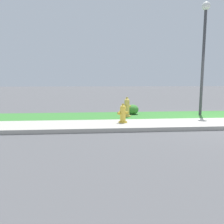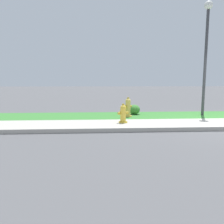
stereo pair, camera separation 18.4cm
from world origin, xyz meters
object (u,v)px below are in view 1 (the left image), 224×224
fire_hydrant_across_street (123,114)px  shrub_bush_mid_verge (133,109)px  street_lamp (204,41)px  fire_hydrant_far_end (127,107)px

fire_hydrant_across_street → shrub_bush_mid_verge: (0.68, 1.88, -0.10)m
fire_hydrant_across_street → street_lamp: street_lamp is taller
fire_hydrant_far_end → fire_hydrant_across_street: fire_hydrant_far_end is taller
fire_hydrant_across_street → street_lamp: 4.55m
street_lamp → fire_hydrant_across_street: bearing=-156.7°
fire_hydrant_far_end → shrub_bush_mid_verge: fire_hydrant_far_end is taller
fire_hydrant_across_street → fire_hydrant_far_end: bearing=56.1°
fire_hydrant_across_street → shrub_bush_mid_verge: bearing=50.9°
fire_hydrant_across_street → shrub_bush_mid_verge: 2.00m
fire_hydrant_across_street → street_lamp: (3.41, 1.47, 2.63)m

